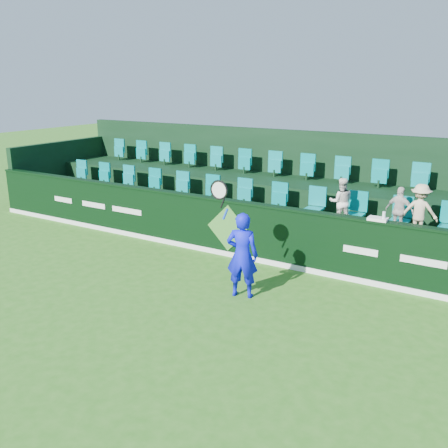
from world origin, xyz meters
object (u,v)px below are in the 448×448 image
Objects in this scene: tennis_player at (242,254)px; spectator_right at (420,211)px; spectator_middle at (399,211)px; towel at (378,219)px; spectator_left at (341,202)px; drinks_bottle at (384,216)px.

spectator_right is (2.58, 3.00, 0.52)m from tennis_player.
spectator_middle is 0.41m from spectator_right.
towel is at bearing 59.61° from spectator_right.
tennis_player is 6.18× the size of towel.
tennis_player is at bearing 49.81° from spectator_left.
spectator_right is 3.07× the size of towel.
spectator_right is 5.93× the size of drinks_bottle.
towel is 0.13m from drinks_bottle.
spectator_right reaches higher than towel.
tennis_player is 2.22× the size of spectator_middle.
spectator_right is at bearing -171.11° from spectator_middle.
spectator_left is 1.67m from drinks_bottle.
tennis_player reaches higher than towel.
drinks_bottle is (-0.06, -1.12, 0.13)m from spectator_middle.
towel is 1.93× the size of drinks_bottle.
spectator_left is at bearing 134.97° from towel.
spectator_right is 1.22m from drinks_bottle.
spectator_left is 0.96× the size of spectator_right.
spectator_left is 1.70m from spectator_right.
drinks_bottle is at bearing 113.88° from spectator_left.
drinks_bottle is at bearing 0.00° from towel.
spectator_middle is 2.78× the size of towel.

